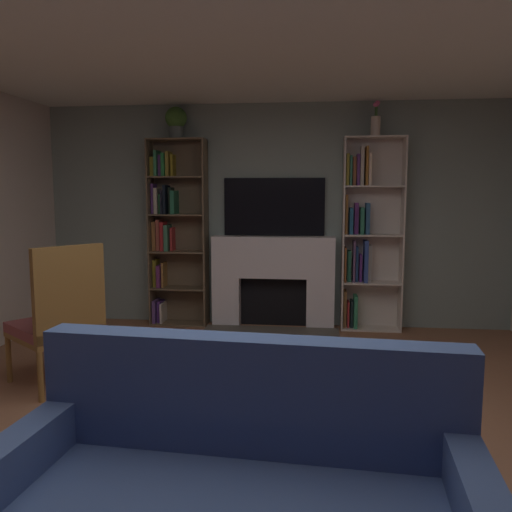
% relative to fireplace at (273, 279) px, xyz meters
% --- Properties ---
extents(ground_plane, '(7.66, 7.66, 0.00)m').
position_rel_fireplace_xyz_m(ground_plane, '(0.00, -3.06, -0.57)').
color(ground_plane, '#8E5D41').
extents(wall_back_accent, '(5.55, 0.06, 2.59)m').
position_rel_fireplace_xyz_m(wall_back_accent, '(0.00, 0.16, 0.72)').
color(wall_back_accent, gray).
rests_on(wall_back_accent, ground_plane).
extents(fireplace, '(1.51, 0.56, 1.06)m').
position_rel_fireplace_xyz_m(fireplace, '(0.00, 0.00, 0.00)').
color(fireplace, white).
rests_on(fireplace, ground_plane).
extents(tv, '(1.17, 0.06, 0.67)m').
position_rel_fireplace_xyz_m(tv, '(0.00, 0.10, 0.83)').
color(tv, black).
rests_on(tv, fireplace).
extents(bookshelf_left, '(0.67, 0.28, 2.18)m').
position_rel_fireplace_xyz_m(bookshelf_left, '(-1.20, 0.03, 0.56)').
color(bookshelf_left, brown).
rests_on(bookshelf_left, ground_plane).
extents(bookshelf_right, '(0.67, 0.27, 2.18)m').
position_rel_fireplace_xyz_m(bookshelf_right, '(1.04, 0.03, 0.53)').
color(bookshelf_right, beige).
rests_on(bookshelf_right, ground_plane).
extents(potted_plant, '(0.25, 0.25, 0.36)m').
position_rel_fireplace_xyz_m(potted_plant, '(-1.12, -0.02, 1.81)').
color(potted_plant, '#4C5A59').
rests_on(potted_plant, bookshelf_left).
extents(vase_with_flowers, '(0.10, 0.10, 0.38)m').
position_rel_fireplace_xyz_m(vase_with_flowers, '(1.12, -0.02, 1.75)').
color(vase_with_flowers, beige).
rests_on(vase_with_flowers, bookshelf_right).
extents(armchair, '(0.86, 0.85, 1.17)m').
position_rel_fireplace_xyz_m(armchair, '(-1.56, -2.09, -0.01)').
color(armchair, olive).
rests_on(armchair, ground_plane).
extents(coffee_table, '(0.82, 0.41, 0.37)m').
position_rel_fireplace_xyz_m(coffee_table, '(0.18, -3.35, -0.26)').
color(coffee_table, brown).
rests_on(coffee_table, ground_plane).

